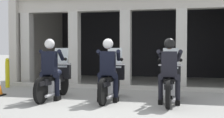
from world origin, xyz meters
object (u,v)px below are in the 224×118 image
police_officer_left (50,64)px  motorcycle_center (111,81)px  motorcycle_left (55,80)px  police_officer_center (108,64)px  bollard_kerbside (7,73)px  police_officer_right (169,65)px  motorcycle_right (170,82)px

police_officer_left → motorcycle_center: police_officer_left is taller
motorcycle_left → police_officer_left: 0.52m
police_officer_center → bollard_kerbside: bearing=154.9°
police_officer_left → police_officer_right: 3.02m
police_officer_left → motorcycle_right: police_officer_left is taller
police_officer_right → bollard_kerbside: 5.85m
police_officer_right → motorcycle_left: bearing=-175.0°
motorcycle_center → bollard_kerbside: bearing=158.3°
police_officer_center → bollard_kerbside: police_officer_center is taller
police_officer_left → bollard_kerbside: bearing=140.9°
motorcycle_left → motorcycle_right: size_ratio=1.00×
motorcycle_left → motorcycle_center: 1.52m
motorcycle_center → police_officer_right: 1.60m
motorcycle_center → police_officer_center: size_ratio=1.29×
motorcycle_left → police_officer_center: bearing=-6.1°
motorcycle_left → police_officer_center: police_officer_center is taller
motorcycle_right → motorcycle_left: bearing=-169.7°
motorcycle_left → motorcycle_right: bearing=1.4°
police_officer_left → police_officer_right: size_ratio=1.00×
police_officer_center → bollard_kerbside: (-4.00, 1.85, -0.44)m
motorcycle_left → police_officer_right: (3.02, -0.18, 0.44)m
motorcycle_center → police_officer_center: 0.52m
motorcycle_center → bollard_kerbside: 4.30m
police_officer_center → police_officer_left: bearing=-175.1°
motorcycle_left → police_officer_center: 1.58m
police_officer_right → bollard_kerbside: bearing=169.5°
police_officer_left → police_officer_right: bearing=1.4°
police_officer_center → police_officer_right: bearing=-1.7°
motorcycle_center → police_officer_right: police_officer_right is taller
bollard_kerbside → motorcycle_center: bearing=-21.4°
motorcycle_right → bollard_kerbside: 5.75m
police_officer_left → motorcycle_right: 3.08m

